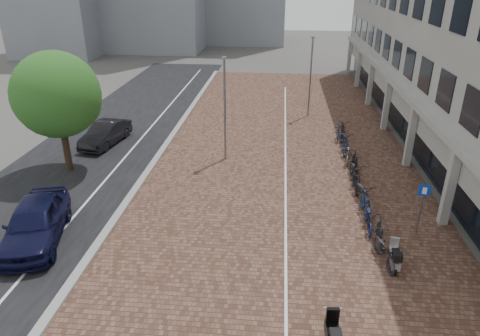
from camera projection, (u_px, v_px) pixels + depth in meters
name	position (u px, v px, depth m)	size (l,w,h in m)	color
ground	(224.00, 270.00, 15.37)	(140.00, 140.00, 0.00)	#474442
plaza_brick	(282.00, 148.00, 26.06)	(14.50, 42.00, 0.04)	brown
street_asphalt	(107.00, 142.00, 27.00)	(8.00, 50.00, 0.03)	black
curb	(167.00, 143.00, 26.64)	(0.35, 42.00, 0.14)	gray
lane_line	(138.00, 142.00, 26.82)	(0.12, 44.00, 0.00)	white
parking_line	(285.00, 147.00, 26.03)	(0.10, 30.00, 0.00)	white
car_navy	(35.00, 222.00, 16.76)	(1.97, 4.89, 1.67)	black
car_dark	(106.00, 134.00, 26.36)	(1.46, 4.18, 1.38)	black
scooter_front	(395.00, 256.00, 15.37)	(0.43, 1.39, 0.96)	silver
parking_sign	(422.00, 202.00, 16.94)	(0.46, 0.14, 2.22)	slate
lamp_near	(225.00, 111.00, 23.32)	(0.12, 0.12, 5.69)	slate
lamp_far	(310.00, 78.00, 30.66)	(0.12, 0.12, 5.66)	slate
street_tree	(60.00, 97.00, 21.57)	(4.34, 4.34, 6.32)	#382619
bike_row	(355.00, 171.00, 21.81)	(1.22, 15.84, 1.05)	black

